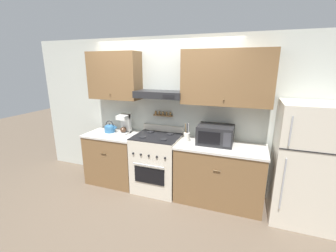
{
  "coord_description": "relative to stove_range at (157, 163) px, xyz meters",
  "views": [
    {
      "loc": [
        1.38,
        -2.92,
        2.09
      ],
      "look_at": [
        0.22,
        0.27,
        1.17
      ],
      "focal_mm": 24.0,
      "sensor_mm": 36.0,
      "label": 1
    }
  ],
  "objects": [
    {
      "name": "counter_left",
      "position": [
        -0.85,
        0.01,
        -0.03
      ],
      "size": [
        0.94,
        0.67,
        0.92
      ],
      "color": "brown",
      "rests_on": "ground_plane"
    },
    {
      "name": "utensil_crock",
      "position": [
        0.5,
        0.06,
        0.51
      ],
      "size": [
        0.1,
        0.1,
        0.29
      ],
      "color": "silver",
      "rests_on": "counter_right"
    },
    {
      "name": "wall_back",
      "position": [
        0.09,
        0.29,
        1.02
      ],
      "size": [
        5.2,
        0.46,
        2.55
      ],
      "color": "silver",
      "rests_on": "ground_plane"
    },
    {
      "name": "tea_kettle",
      "position": [
        -0.94,
        0.06,
        0.51
      ],
      "size": [
        0.25,
        0.19,
        0.21
      ],
      "color": "teal",
      "rests_on": "counter_left"
    },
    {
      "name": "refrigerator",
      "position": [
        2.17,
        -0.03,
        0.33
      ],
      "size": [
        0.79,
        0.73,
        1.64
      ],
      "color": "beige",
      "rests_on": "ground_plane"
    },
    {
      "name": "microwave",
      "position": [
        0.94,
        0.08,
        0.58
      ],
      "size": [
        0.54,
        0.4,
        0.29
      ],
      "color": "#232326",
      "rests_on": "counter_right"
    },
    {
      "name": "coffee_maker",
      "position": [
        -0.65,
        0.09,
        0.6
      ],
      "size": [
        0.17,
        0.24,
        0.34
      ],
      "color": "white",
      "rests_on": "counter_left"
    },
    {
      "name": "stove_range",
      "position": [
        0.0,
        0.0,
        0.0
      ],
      "size": [
        0.75,
        0.68,
        1.07
      ],
      "color": "beige",
      "rests_on": "ground_plane"
    },
    {
      "name": "ground_plane",
      "position": [
        0.0,
        -0.33,
        -0.49
      ],
      "size": [
        16.0,
        16.0,
        0.0
      ],
      "primitive_type": "plane",
      "color": "brown"
    },
    {
      "name": "counter_right",
      "position": [
        1.04,
        0.01,
        -0.03
      ],
      "size": [
        1.33,
        0.67,
        0.92
      ],
      "color": "brown",
      "rests_on": "ground_plane"
    }
  ]
}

